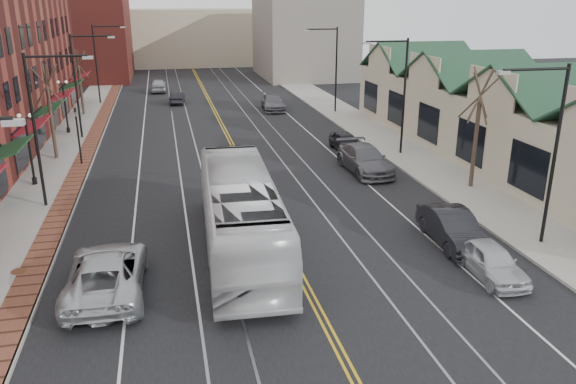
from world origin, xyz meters
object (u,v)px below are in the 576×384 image
transit_bus (240,214)px  parked_car_b (452,228)px  parked_car_c (365,159)px  parked_car_a (491,261)px  parked_car_d (345,142)px  parked_suv (106,273)px

transit_bus → parked_car_b: transit_bus is taller
transit_bus → parked_car_c: (9.50, 10.29, -0.95)m
parked_car_b → parked_car_c: parked_car_c is taller
parked_car_b → parked_car_a: bearing=-86.4°
parked_car_a → parked_car_d: parked_car_d is taller
transit_bus → parked_car_d: size_ratio=3.17×
transit_bus → parked_car_a: 10.59m
parked_car_a → parked_car_b: bearing=92.1°
parked_car_d → parked_car_c: bearing=-94.8°
parked_suv → parked_car_a: (15.00, -1.95, -0.16)m
parked_car_c → parked_car_d: bearing=84.1°
parked_car_a → transit_bus: bearing=156.5°
parked_suv → parked_car_d: (15.43, 18.21, -0.15)m
parked_car_b → parked_car_d: size_ratio=1.19×
transit_bus → parked_car_c: transit_bus is taller
transit_bus → parked_car_a: (9.50, -4.54, -1.10)m
transit_bus → parked_car_c: bearing=-130.0°
parked_car_c → parked_car_a: bearing=-91.3°
transit_bus → parked_car_a: size_ratio=3.19×
parked_car_b → parked_car_c: 11.61m
transit_bus → parked_suv: bearing=27.9°
parked_suv → parked_car_c: bearing=-138.1°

